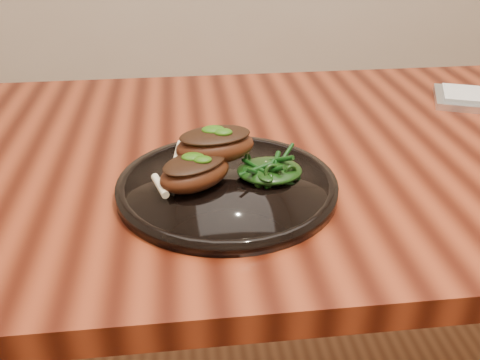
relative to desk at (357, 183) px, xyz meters
name	(u,v)px	position (x,y,z in m)	size (l,w,h in m)	color
desk	(357,183)	(0.00, 0.00, 0.00)	(1.60, 0.80, 0.75)	#340E06
plate	(227,186)	(-0.25, -0.14, 0.09)	(0.32, 0.32, 0.02)	black
lamb_chop_front	(195,171)	(-0.29, -0.16, 0.13)	(0.13, 0.12, 0.05)	#441D0D
lamb_chop_back	(215,144)	(-0.26, -0.11, 0.14)	(0.13, 0.10, 0.05)	#441D0D
herb_smear	(197,160)	(-0.29, -0.08, 0.10)	(0.08, 0.05, 0.00)	#174006
greens_heap	(270,167)	(-0.19, -0.14, 0.12)	(0.09, 0.09, 0.04)	black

